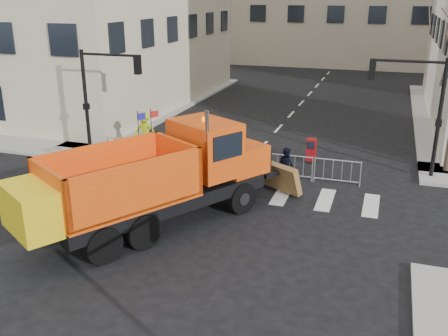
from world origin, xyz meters
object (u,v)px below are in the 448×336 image
(worker, at_px, (145,131))
(newspaper_box, at_px, (311,149))
(plow_truck, at_px, (153,177))
(cop_a, at_px, (241,171))
(cop_b, at_px, (286,165))
(cop_c, at_px, (249,163))

(worker, height_order, newspaper_box, worker)
(plow_truck, height_order, cop_a, plow_truck)
(cop_a, distance_m, newspaper_box, 4.95)
(cop_a, height_order, cop_b, cop_a)
(worker, bearing_deg, cop_b, -18.22)
(cop_c, xyz_separation_m, newspaper_box, (2.07, 3.87, -0.32))
(cop_b, bearing_deg, plow_truck, 88.81)
(plow_truck, xyz_separation_m, worker, (-4.30, 7.74, -0.69))
(plow_truck, bearing_deg, newspaper_box, 5.52)
(plow_truck, xyz_separation_m, newspaper_box, (4.21, 8.85, -1.18))
(cop_c, xyz_separation_m, worker, (-6.44, 2.76, 0.17))
(cop_c, bearing_deg, cop_b, 147.00)
(worker, xyz_separation_m, newspaper_box, (8.51, 1.11, -0.48))
(cop_a, distance_m, cop_b, 2.16)
(worker, bearing_deg, cop_a, -32.72)
(plow_truck, xyz_separation_m, cop_a, (1.93, 4.45, -1.06))
(cop_a, bearing_deg, worker, -59.03)
(plow_truck, bearing_deg, cop_c, 7.70)
(cop_b, bearing_deg, cop_c, 62.34)
(plow_truck, distance_m, cop_c, 5.48)
(worker, relative_size, newspaper_box, 1.88)
(cop_a, height_order, cop_c, cop_c)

